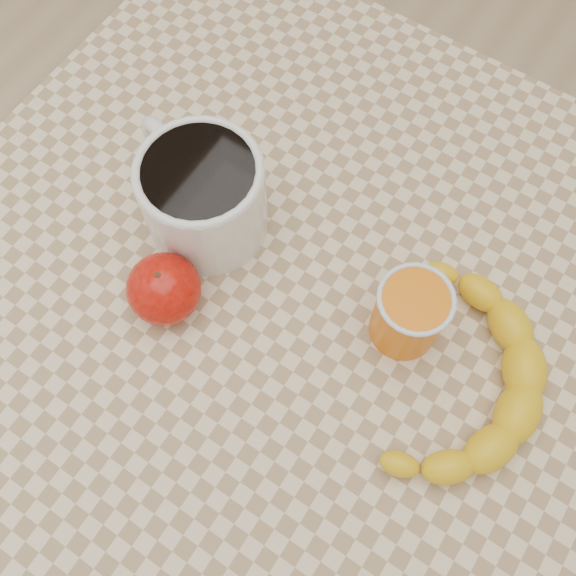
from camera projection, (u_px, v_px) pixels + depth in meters
The scene contains 6 objects.
ground at pixel (288, 430), 1.35m from camera, with size 3.00×3.00×0.00m, color tan.
table at pixel (288, 324), 0.74m from camera, with size 0.80×0.80×0.75m.
coffee_mug at pixel (202, 193), 0.64m from camera, with size 0.19×0.16×0.11m.
orange_juice_glass at pixel (409, 314), 0.61m from camera, with size 0.07×0.07×0.08m.
apple at pixel (164, 289), 0.63m from camera, with size 0.07×0.07×0.07m.
banana at pixel (463, 380), 0.61m from camera, with size 0.21×0.28×0.04m, color yellow, non-canonical shape.
Camera 1 is at (0.14, -0.21, 1.36)m, focal length 40.00 mm.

